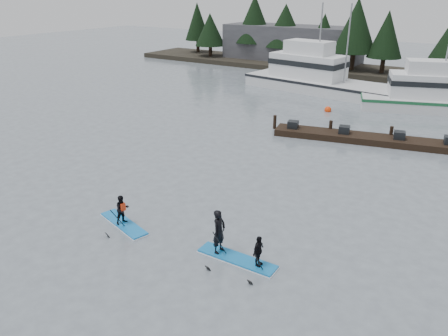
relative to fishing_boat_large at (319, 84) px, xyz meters
The scene contains 10 objects.
ground 30.57m from the fishing_boat_large, 81.57° to the right, with size 160.00×160.00×0.00m, color slate.
far_shore 12.60m from the fishing_boat_large, 69.14° to the left, with size 70.00×8.00×0.60m, color #2D281E.
treeline 12.61m from the fishing_boat_large, 69.14° to the left, with size 60.00×4.00×8.00m, color black, non-canonical shape.
waterfront_building 16.83m from the fishing_boat_large, 124.66° to the left, with size 18.00×6.00×5.00m, color #4C4C51.
fishing_boat_large is the anchor object (origin of this frame).
fishing_boat_medium 11.47m from the fishing_boat_large, ahead, with size 14.23×8.19×8.26m.
floating_dock 15.68m from the fishing_boat_large, 54.92° to the right, with size 13.24×1.76×0.44m, color black.
buoy_b 7.81m from the fishing_boat_large, 62.75° to the right, with size 0.56×0.56×0.56m, color #FF3E0C.
paddleboard_solo 29.97m from the fishing_boat_large, 84.43° to the right, with size 2.99×1.48×1.86m.
paddleboard_duo 30.55m from the fishing_boat_large, 74.29° to the right, with size 3.16×1.11×2.37m.
Camera 1 is at (11.14, -11.13, 9.54)m, focal length 35.00 mm.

